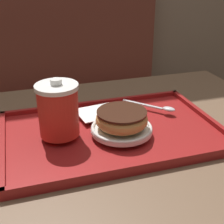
# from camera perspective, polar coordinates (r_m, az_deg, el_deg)

# --- Properties ---
(booth_bench) EXTENTS (1.44, 0.44, 1.00)m
(booth_bench) POSITION_cam_1_polar(r_m,az_deg,el_deg) (1.68, -14.73, -3.15)
(booth_bench) COLOR brown
(booth_bench) RESTS_ON ground_plane
(cafe_table) EXTENTS (1.03, 0.82, 0.71)m
(cafe_table) POSITION_cam_1_polar(r_m,az_deg,el_deg) (0.85, 0.56, -14.39)
(cafe_table) COLOR brown
(cafe_table) RESTS_ON ground_plane
(serving_tray) EXTENTS (0.53, 0.34, 0.02)m
(serving_tray) POSITION_cam_1_polar(r_m,az_deg,el_deg) (0.78, 0.00, -3.78)
(serving_tray) COLOR maroon
(serving_tray) RESTS_ON cafe_table
(napkin_paper) EXTENTS (0.12, 0.11, 0.00)m
(napkin_paper) POSITION_cam_1_polar(r_m,az_deg,el_deg) (0.84, -2.60, -0.05)
(napkin_paper) COLOR white
(napkin_paper) RESTS_ON serving_tray
(coffee_cup_front) EXTENTS (0.10, 0.10, 0.14)m
(coffee_cup_front) POSITION_cam_1_polar(r_m,az_deg,el_deg) (0.72, -9.80, 0.45)
(coffee_cup_front) COLOR red
(coffee_cup_front) RESTS_ON serving_tray
(plate_with_chocolate_donut) EXTENTS (0.15, 0.15, 0.01)m
(plate_with_chocolate_donut) POSITION_cam_1_polar(r_m,az_deg,el_deg) (0.74, 1.82, -3.12)
(plate_with_chocolate_donut) COLOR white
(plate_with_chocolate_donut) RESTS_ON serving_tray
(donut_chocolate_glazed) EXTENTS (0.12, 0.12, 0.04)m
(donut_chocolate_glazed) POSITION_cam_1_polar(r_m,az_deg,el_deg) (0.73, 1.85, -1.29)
(donut_chocolate_glazed) COLOR tan
(donut_chocolate_glazed) RESTS_ON plate_with_chocolate_donut
(spoon) EXTENTS (0.12, 0.13, 0.01)m
(spoon) POSITION_cam_1_polar(r_m,az_deg,el_deg) (0.87, 8.81, 0.80)
(spoon) COLOR silver
(spoon) RESTS_ON serving_tray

